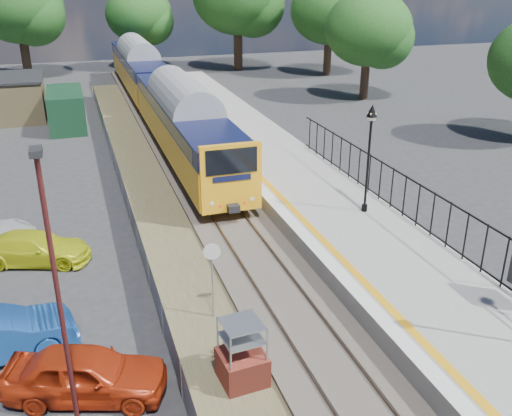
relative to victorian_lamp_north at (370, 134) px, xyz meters
name	(u,v)px	position (x,y,z in m)	size (l,w,h in m)	color
ground	(302,329)	(-5.30, -6.00, -4.30)	(120.00, 120.00, 0.00)	#2D2D30
track_bed	(213,212)	(-5.77, 3.67, -4.21)	(5.90, 80.00, 0.29)	#473F38
platform	(321,206)	(-1.10, 2.00, -3.85)	(5.00, 70.00, 0.90)	gray
platform_edge	(279,202)	(-3.16, 2.00, -3.39)	(0.90, 70.00, 0.01)	silver
victorian_lamp_north	(370,134)	(0.00, 0.00, 0.00)	(0.44, 0.44, 4.60)	black
palisade_fence	(445,222)	(1.25, -3.76, -2.46)	(0.12, 26.00, 2.00)	black
wire_fence	(124,194)	(-9.50, 6.00, -3.70)	(0.06, 52.00, 1.20)	#999EA3
outbuilding	(2,101)	(-16.21, 25.21, -2.78)	(10.80, 10.10, 3.12)	#9C8758
tree_line	(146,13)	(-3.90, 36.00, 2.31)	(56.80, 43.80, 11.88)	#332319
train	(156,87)	(-5.30, 22.49, -1.96)	(2.82, 40.83, 3.51)	#F7A716
brick_plinth	(242,354)	(-7.80, -7.80, -3.37)	(1.30, 1.30, 1.94)	maroon
speed_sign	(212,269)	(-7.80, -4.57, -2.47)	(0.54, 0.15, 2.71)	#999EA3
carpark_lamp	(56,282)	(-12.15, -8.04, -0.23)	(0.25, 0.50, 7.16)	#431616
car_red	(86,373)	(-11.84, -7.06, -3.58)	(1.69, 4.19, 1.43)	#B42F10
car_yellow	(35,248)	(-13.37, 1.25, -3.69)	(1.70, 4.18, 1.21)	#CCD318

